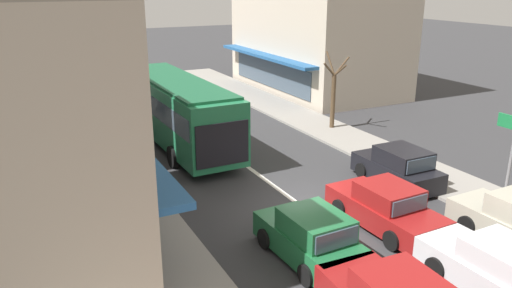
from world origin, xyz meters
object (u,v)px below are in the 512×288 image
city_bus (176,107)px  hatchback_queue_far_back (310,238)px  sedan_adjacent_lane_lead (501,272)px  pedestrian_with_handbag_near (109,117)px  sedan_adjacent_lane_trail (386,208)px  traffic_light_downstreet (87,61)px  street_tree_right (333,95)px  parked_hatchback_kerb_second (398,168)px

city_bus → hatchback_queue_far_back: city_bus is taller
sedan_adjacent_lane_lead → city_bus: bearing=102.2°
pedestrian_with_handbag_near → sedan_adjacent_lane_trail: bearing=-66.7°
traffic_light_downstreet → street_tree_right: (10.71, -11.35, -0.97)m
hatchback_queue_far_back → traffic_light_downstreet: traffic_light_downstreet is taller
city_bus → hatchback_queue_far_back: (-0.01, -11.95, -1.17)m
city_bus → sedan_adjacent_lane_trail: size_ratio=2.56×
city_bus → sedan_adjacent_lane_lead: 15.97m
traffic_light_downstreet → street_tree_right: bearing=-46.7°
city_bus → traffic_light_downstreet: 10.37m
hatchback_queue_far_back → parked_hatchback_kerb_second: 6.85m
hatchback_queue_far_back → sedan_adjacent_lane_trail: hatchback_queue_far_back is taller
sedan_adjacent_lane_lead → street_tree_right: 15.08m
traffic_light_downstreet → pedestrian_with_handbag_near: (-0.26, -7.34, -1.79)m
sedan_adjacent_lane_lead → traffic_light_downstreet: 26.34m
pedestrian_with_handbag_near → sedan_adjacent_lane_lead: bearing=-71.5°
sedan_adjacent_lane_trail → hatchback_queue_far_back: bearing=-169.3°
city_bus → pedestrian_with_handbag_near: bearing=135.6°
city_bus → pedestrian_with_handbag_near: size_ratio=6.69×
parked_hatchback_kerb_second → hatchback_queue_far_back: bearing=-152.6°
city_bus → street_tree_right: street_tree_right is taller
hatchback_queue_far_back → sedan_adjacent_lane_lead: hatchback_queue_far_back is taller
traffic_light_downstreet → parked_hatchback_kerb_second: bearing=-65.6°
city_bus → parked_hatchback_kerb_second: city_bus is taller
hatchback_queue_far_back → pedestrian_with_handbag_near: 14.89m
sedan_adjacent_lane_trail → sedan_adjacent_lane_lead: (0.09, -4.22, 0.00)m
sedan_adjacent_lane_trail → pedestrian_with_handbag_near: pedestrian_with_handbag_near is taller
traffic_light_downstreet → sedan_adjacent_lane_lead: bearing=-77.1°
parked_hatchback_kerb_second → pedestrian_with_handbag_near: 14.48m
city_bus → street_tree_right: 8.33m
sedan_adjacent_lane_trail → sedan_adjacent_lane_lead: same height
sedan_adjacent_lane_lead → street_tree_right: street_tree_right is taller
parked_hatchback_kerb_second → traffic_light_downstreet: 20.79m
sedan_adjacent_lane_lead → hatchback_queue_far_back: bearing=133.2°
hatchback_queue_far_back → street_tree_right: street_tree_right is taller
parked_hatchback_kerb_second → street_tree_right: (2.15, 7.48, 1.17)m
street_tree_right → pedestrian_with_handbag_near: (-10.96, 4.01, -0.82)m
hatchback_queue_far_back → pedestrian_with_handbag_near: size_ratio=2.30×
city_bus → traffic_light_downstreet: size_ratio=2.59×
hatchback_queue_far_back → sedan_adjacent_lane_trail: (3.29, 0.62, -0.05)m
parked_hatchback_kerb_second → sedan_adjacent_lane_lead: bearing=-111.8°
sedan_adjacent_lane_trail → pedestrian_with_handbag_near: (-6.02, 14.02, 0.40)m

